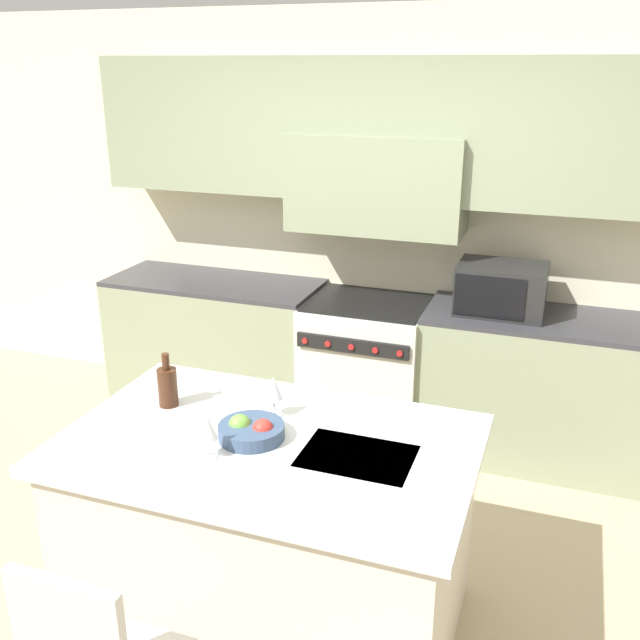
# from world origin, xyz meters

# --- Properties ---
(ground_plane) EXTENTS (10.00, 10.00, 0.00)m
(ground_plane) POSITION_xyz_m (0.00, 0.00, 0.00)
(ground_plane) COLOR tan
(back_cabinetry) EXTENTS (10.00, 0.46, 2.70)m
(back_cabinetry) POSITION_xyz_m (0.00, 2.01, 1.60)
(back_cabinetry) COLOR beige
(back_cabinetry) RESTS_ON ground_plane
(back_counter) EXTENTS (3.72, 0.62, 0.94)m
(back_counter) POSITION_xyz_m (0.00, 1.76, 0.47)
(back_counter) COLOR gray
(back_counter) RESTS_ON ground_plane
(range_stove) EXTENTS (0.77, 0.70, 0.92)m
(range_stove) POSITION_xyz_m (-0.00, 1.74, 0.46)
(range_stove) COLOR beige
(range_stove) RESTS_ON ground_plane
(microwave) EXTENTS (0.52, 0.38, 0.30)m
(microwave) POSITION_xyz_m (0.82, 1.76, 1.09)
(microwave) COLOR black
(microwave) RESTS_ON back_counter
(kitchen_island) EXTENTS (1.69, 1.07, 0.91)m
(kitchen_island) POSITION_xyz_m (0.10, -0.08, 0.46)
(kitchen_island) COLOR beige
(kitchen_island) RESTS_ON ground_plane
(wine_bottle) EXTENTS (0.09, 0.09, 0.25)m
(wine_bottle) POSITION_xyz_m (-0.44, 0.05, 1.01)
(wine_bottle) COLOR #422314
(wine_bottle) RESTS_ON kitchen_island
(wine_glass_near) EXTENTS (0.08, 0.08, 0.18)m
(wine_glass_near) POSITION_xyz_m (-0.06, -0.29, 1.04)
(wine_glass_near) COLOR white
(wine_glass_near) RESTS_ON kitchen_island
(wine_glass_far) EXTENTS (0.08, 0.08, 0.18)m
(wine_glass_far) POSITION_xyz_m (0.04, 0.12, 1.04)
(wine_glass_far) COLOR white
(wine_glass_far) RESTS_ON kitchen_island
(fruit_bowl) EXTENTS (0.27, 0.27, 0.09)m
(fruit_bowl) POSITION_xyz_m (0.03, -0.10, 0.95)
(fruit_bowl) COLOR #384C6B
(fruit_bowl) RESTS_ON kitchen_island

